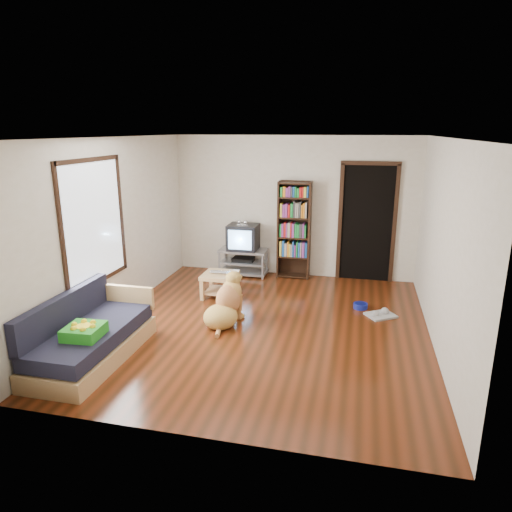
% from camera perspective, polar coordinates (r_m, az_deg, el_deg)
% --- Properties ---
extents(ground, '(5.00, 5.00, 0.00)m').
position_cam_1_polar(ground, '(6.55, 1.09, -8.78)').
color(ground, '#59230F').
rests_on(ground, ground).
extents(ceiling, '(5.00, 5.00, 0.00)m').
position_cam_1_polar(ceiling, '(5.97, 1.23, 14.59)').
color(ceiling, white).
rests_on(ceiling, ground).
extents(wall_back, '(4.50, 0.00, 4.50)m').
position_cam_1_polar(wall_back, '(8.54, 4.67, 6.09)').
color(wall_back, beige).
rests_on(wall_back, ground).
extents(wall_front, '(4.50, 0.00, 4.50)m').
position_cam_1_polar(wall_front, '(3.83, -6.70, -6.07)').
color(wall_front, beige).
rests_on(wall_front, ground).
extents(wall_left, '(0.00, 5.00, 5.00)m').
position_cam_1_polar(wall_left, '(6.94, -17.35, 3.21)').
color(wall_left, beige).
rests_on(wall_left, ground).
extents(wall_right, '(0.00, 5.00, 5.00)m').
position_cam_1_polar(wall_right, '(6.09, 22.35, 1.07)').
color(wall_right, beige).
rests_on(wall_right, ground).
extents(green_cushion, '(0.43, 0.43, 0.13)m').
position_cam_1_polar(green_cushion, '(5.60, -20.69, -8.81)').
color(green_cushion, '#2E951B').
rests_on(green_cushion, sofa).
extents(laptop, '(0.35, 0.24, 0.03)m').
position_cam_1_polar(laptop, '(7.53, -4.62, -2.17)').
color(laptop, silver).
rests_on(laptop, coffee_table).
extents(dog_bowl, '(0.22, 0.22, 0.08)m').
position_cam_1_polar(dog_bowl, '(7.34, 12.92, -6.09)').
color(dog_bowl, navy).
rests_on(dog_bowl, ground).
extents(grey_rag, '(0.51, 0.49, 0.03)m').
position_cam_1_polar(grey_rag, '(7.13, 15.31, -7.15)').
color(grey_rag, '#A9A9A9').
rests_on(grey_rag, ground).
extents(window, '(0.03, 1.46, 1.70)m').
position_cam_1_polar(window, '(6.48, -19.58, 3.98)').
color(window, white).
rests_on(window, wall_left).
extents(doorway, '(1.03, 0.05, 2.19)m').
position_cam_1_polar(doorway, '(8.47, 13.71, 4.37)').
color(doorway, black).
rests_on(doorway, wall_back).
extents(tv_stand, '(0.90, 0.45, 0.50)m').
position_cam_1_polar(tv_stand, '(8.71, -1.59, -0.63)').
color(tv_stand, '#99999E').
rests_on(tv_stand, ground).
extents(crt_tv, '(0.55, 0.52, 0.58)m').
position_cam_1_polar(crt_tv, '(8.61, -1.58, 2.44)').
color(crt_tv, black).
rests_on(crt_tv, tv_stand).
extents(bookshelf, '(0.60, 0.30, 1.80)m').
position_cam_1_polar(bookshelf, '(8.44, 4.80, 3.90)').
color(bookshelf, black).
rests_on(bookshelf, ground).
extents(sofa, '(0.80, 1.80, 0.80)m').
position_cam_1_polar(sofa, '(5.96, -20.06, -9.63)').
color(sofa, tan).
rests_on(sofa, ground).
extents(coffee_table, '(0.55, 0.55, 0.40)m').
position_cam_1_polar(coffee_table, '(7.60, -4.53, -3.06)').
color(coffee_table, tan).
rests_on(coffee_table, ground).
extents(dog, '(0.61, 0.92, 0.76)m').
position_cam_1_polar(dog, '(6.56, -3.79, -6.15)').
color(dog, tan).
rests_on(dog, ground).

